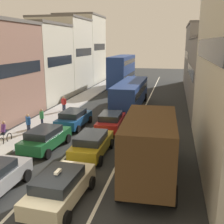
% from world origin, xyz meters
% --- Properties ---
extents(ground_plane, '(140.00, 140.00, 0.00)m').
position_xyz_m(ground_plane, '(0.00, 0.00, 0.00)').
color(ground_plane, '#2A2C2C').
extents(sidewalk_left, '(2.60, 64.00, 0.14)m').
position_xyz_m(sidewalk_left, '(-6.70, 20.00, 0.07)').
color(sidewalk_left, '#B2B2B2').
rests_on(sidewalk_left, ground).
extents(lane_stripe_left, '(0.16, 60.00, 0.01)m').
position_xyz_m(lane_stripe_left, '(-1.70, 20.00, 0.01)').
color(lane_stripe_left, silver).
rests_on(lane_stripe_left, ground).
extents(lane_stripe_right, '(0.16, 60.00, 0.01)m').
position_xyz_m(lane_stripe_right, '(1.70, 20.00, 0.01)').
color(lane_stripe_right, silver).
rests_on(lane_stripe_right, ground).
extents(building_row_left, '(7.20, 43.90, 12.03)m').
position_xyz_m(building_row_left, '(-12.00, 22.18, 5.35)').
color(building_row_left, tan).
rests_on(building_row_left, ground).
extents(removalist_box_truck, '(2.93, 7.78, 3.58)m').
position_xyz_m(removalist_box_truck, '(3.70, 4.50, 1.97)').
color(removalist_box_truck, navy).
rests_on(removalist_box_truck, ground).
extents(taxi_centre_lane_front, '(2.22, 4.38, 1.66)m').
position_xyz_m(taxi_centre_lane_front, '(0.06, 1.38, 0.80)').
color(taxi_centre_lane_front, beige).
rests_on(taxi_centre_lane_front, ground).
extents(sedan_centre_lane_second, '(2.07, 4.31, 1.49)m').
position_xyz_m(sedan_centre_lane_second, '(-0.14, 6.86, 0.80)').
color(sedan_centre_lane_second, '#B29319').
rests_on(sedan_centre_lane_second, ground).
extents(wagon_left_lane_second, '(2.27, 4.40, 1.49)m').
position_xyz_m(wagon_left_lane_second, '(-3.50, 7.17, 0.80)').
color(wagon_left_lane_second, '#19592D').
rests_on(wagon_left_lane_second, ground).
extents(hatchback_centre_lane_third, '(2.18, 4.36, 1.49)m').
position_xyz_m(hatchback_centre_lane_third, '(-0.13, 12.18, 0.80)').
color(hatchback_centre_lane_third, '#A51E1E').
rests_on(hatchback_centre_lane_third, ground).
extents(sedan_left_lane_third, '(2.17, 4.35, 1.49)m').
position_xyz_m(sedan_left_lane_third, '(-3.39, 12.31, 0.80)').
color(sedan_left_lane_third, '#194C8C').
rests_on(sedan_left_lane_third, ground).
extents(sedan_right_lane_behind_truck, '(2.20, 4.37, 1.49)m').
position_xyz_m(sedan_right_lane_behind_truck, '(3.32, 11.25, 0.80)').
color(sedan_right_lane_behind_truck, silver).
rests_on(sedan_right_lane_behind_truck, ground).
extents(bus_mid_queue_primary, '(2.86, 10.52, 2.90)m').
position_xyz_m(bus_mid_queue_primary, '(0.15, 20.48, 1.76)').
color(bus_mid_queue_primary, navy).
rests_on(bus_mid_queue_primary, ground).
extents(bus_far_queue_secondary, '(2.84, 10.51, 5.06)m').
position_xyz_m(bus_far_queue_secondary, '(-3.28, 33.50, 2.83)').
color(bus_far_queue_secondary, navy).
rests_on(bus_far_queue_secondary, ground).
extents(cyclist_on_sidewalk, '(0.50, 1.73, 1.72)m').
position_xyz_m(cyclist_on_sidewalk, '(-6.67, 7.29, 0.85)').
color(cyclist_on_sidewalk, black).
rests_on(cyclist_on_sidewalk, ground).
extents(pedestrian_near_kerb, '(0.38, 0.44, 1.66)m').
position_xyz_m(pedestrian_near_kerb, '(-5.95, 11.53, 0.95)').
color(pedestrian_near_kerb, '#262D47').
rests_on(pedestrian_near_kerb, ground).
extents(pedestrian_mid_sidewalk, '(0.54, 0.34, 1.66)m').
position_xyz_m(pedestrian_mid_sidewalk, '(-6.24, 17.02, 0.95)').
color(pedestrian_mid_sidewalk, '#262D47').
rests_on(pedestrian_mid_sidewalk, ground).
extents(pedestrian_far_sidewalk, '(0.51, 0.34, 1.66)m').
position_xyz_m(pedestrian_far_sidewalk, '(-6.16, 9.70, 0.95)').
color(pedestrian_far_sidewalk, '#262D47').
rests_on(pedestrian_far_sidewalk, ground).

